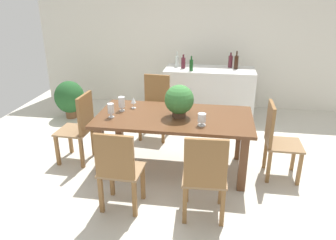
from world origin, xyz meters
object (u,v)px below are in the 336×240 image
object	(u,v)px
chair_head_end	(80,125)
crystal_vase_right	(202,119)
flower_centerpiece	(179,100)
chair_near_left	(118,168)
kitchen_counter	(209,95)
wine_bottle_green	(230,61)
wine_bottle_dark	(236,62)
wine_bottle_amber	(177,61)
chair_far_left	(156,103)
chair_near_right	(205,174)
chair_foot_end	(277,138)
crystal_vase_left	(122,103)
dining_table	(174,124)
crystal_vase_center_near	(111,109)
wine_glass	(133,101)
wine_bottle_tall	(191,65)
potted_plant_floor	(70,98)
wine_bottle_clear	(183,63)

from	to	relation	value
chair_head_end	crystal_vase_right	size ratio (longest dim) A/B	6.51
flower_centerpiece	chair_near_left	bearing A→B (deg)	-117.86
kitchen_counter	wine_bottle_green	distance (m)	0.72
crystal_vase_right	wine_bottle_dark	distance (m)	2.26
flower_centerpiece	wine_bottle_green	size ratio (longest dim) A/B	1.57
wine_bottle_dark	wine_bottle_amber	bearing A→B (deg)	-179.90
chair_far_left	chair_near_right	world-z (taller)	chair_far_left
crystal_vase_right	kitchen_counter	world-z (taller)	kitchen_counter
chair_foot_end	crystal_vase_left	xyz separation A→B (m)	(-2.03, 0.08, 0.33)
chair_foot_end	crystal_vase_left	distance (m)	2.06
chair_near_right	wine_bottle_dark	size ratio (longest dim) A/B	3.15
chair_far_left	chair_near_left	size ratio (longest dim) A/B	1.06
chair_near_right	wine_bottle_green	size ratio (longest dim) A/B	3.71
chair_head_end	chair_near_left	size ratio (longest dim) A/B	1.04
dining_table	crystal_vase_right	bearing A→B (deg)	-36.10
crystal_vase_center_near	chair_foot_end	bearing A→B (deg)	5.01
wine_glass	wine_bottle_tall	size ratio (longest dim) A/B	0.59
dining_table	chair_near_left	distance (m)	1.12
crystal_vase_right	wine_glass	bearing A→B (deg)	153.84
chair_near_left	kitchen_counter	distance (m)	2.99
crystal_vase_center_near	wine_bottle_tall	size ratio (longest dim) A/B	0.73
dining_table	chair_foot_end	world-z (taller)	chair_foot_end
chair_foot_end	potted_plant_floor	xyz separation A→B (m)	(-3.51, 1.57, -0.15)
wine_bottle_dark	flower_centerpiece	bearing A→B (deg)	-111.52
chair_far_left	chair_head_end	distance (m)	1.34
crystal_vase_left	kitchen_counter	bearing A→B (deg)	58.21
chair_far_left	chair_foot_end	distance (m)	2.03
potted_plant_floor	chair_far_left	bearing A→B (deg)	-17.20
dining_table	wine_bottle_tall	size ratio (longest dim) A/B	7.79
wine_bottle_green	wine_glass	bearing A→B (deg)	-126.10
dining_table	flower_centerpiece	world-z (taller)	flower_centerpiece
chair_head_end	wine_bottle_amber	xyz separation A→B (m)	(1.09, 1.93, 0.52)
wine_bottle_clear	wine_glass	bearing A→B (deg)	-107.18
chair_head_end	chair_foot_end	size ratio (longest dim) A/B	1.00
chair_foot_end	wine_glass	distance (m)	1.94
flower_centerpiece	wine_glass	size ratio (longest dim) A/B	2.75
chair_head_end	potted_plant_floor	xyz separation A→B (m)	(-0.89, 1.57, -0.15)
dining_table	chair_head_end	distance (m)	1.31
chair_far_left	chair_near_left	bearing A→B (deg)	-85.52
dining_table	wine_bottle_clear	distance (m)	1.88
wine_bottle_tall	wine_bottle_clear	world-z (taller)	wine_bottle_tall
chair_near_left	wine_bottle_amber	bearing A→B (deg)	-92.27
crystal_vase_right	wine_bottle_tall	world-z (taller)	wine_bottle_tall
chair_head_end	wine_glass	bearing A→B (deg)	108.98
wine_bottle_green	chair_foot_end	bearing A→B (deg)	-74.28
chair_far_left	chair_foot_end	bearing A→B (deg)	-25.41
chair_near_right	flower_centerpiece	xyz separation A→B (m)	(-0.39, 1.00, 0.44)
chair_near_left	potted_plant_floor	size ratio (longest dim) A/B	1.35
wine_bottle_dark	chair_head_end	bearing A→B (deg)	-138.03
flower_centerpiece	crystal_vase_center_near	distance (m)	0.88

